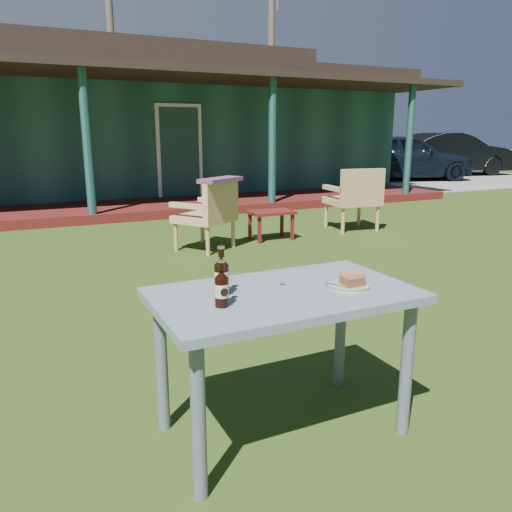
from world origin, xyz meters
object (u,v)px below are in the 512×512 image
armchair_left (210,212)px  cola_bottle_far (222,288)px  cafe_table (284,312)px  car_near (402,157)px  side_table (271,215)px  car_far (449,154)px  plate (348,285)px  cola_bottle_near (222,276)px  cake_slice (352,278)px  armchair_right (355,196)px

armchair_left → cola_bottle_far: bearing=-109.7°
cafe_table → armchair_left: armchair_left is taller
cafe_table → cola_bottle_far: bearing=-168.2°
car_near → side_table: 9.82m
car_far → plate: size_ratio=21.42×
cola_bottle_near → plate: bearing=-13.9°
car_near → cafe_table: bearing=151.5°
plate → armchair_left: size_ratio=0.24×
cola_bottle_far → cake_slice: bearing=-1.5°
cafe_table → cake_slice: cake_slice is taller
cake_slice → cola_bottle_near: size_ratio=0.41×
armchair_left → cake_slice: bearing=-100.7°
plate → side_table: size_ratio=0.34×
cake_slice → cola_bottle_near: bearing=165.2°
armchair_left → car_far: bearing=31.9°
armchair_left → cafe_table: bearing=-105.5°
side_table → car_near: bearing=38.5°
plate → armchair_left: bearing=79.0°
car_near → armchair_right: size_ratio=4.55×
cola_bottle_far → armchair_left: cola_bottle_far is taller
cake_slice → armchair_left: size_ratio=0.11×
cola_bottle_far → side_table: bearing=60.2°
plate → car_near: bearing=47.5°
car_far → armchair_right: car_far is taller
armchair_left → armchair_right: 2.43m
armchair_right → side_table: (-1.45, -0.07, -0.18)m
cafe_table → cola_bottle_far: (-0.34, -0.07, 0.18)m
car_near → cola_bottle_far: 14.35m
car_far → side_table: (-10.42, -6.88, -0.38)m
cola_bottle_near → cola_bottle_far: size_ratio=1.12×
car_near → cake_slice: (-9.39, -10.27, 0.05)m
car_near → car_far: size_ratio=0.97×
car_near → cola_bottle_near: bearing=150.5°
armchair_left → side_table: (0.97, 0.22, -0.14)m
cola_bottle_far → car_near: bearing=45.6°
car_near → car_far: (2.75, 0.77, 0.00)m
cola_bottle_near → car_far: bearing=40.5°
cake_slice → cafe_table: bearing=164.7°
cola_bottle_far → armchair_left: (1.40, 3.92, -0.32)m
armchair_right → cake_slice: bearing=-126.8°
car_far → cola_bottle_near: size_ratio=19.41×
plate → car_far: bearing=42.2°
car_far → cola_bottle_near: bearing=139.7°
cafe_table → plate: 0.33m
cola_bottle_near → armchair_right: bearing=47.2°
car_near → armchair_left: bearing=141.4°
cake_slice → armchair_right: size_ratio=0.10×
cafe_table → cake_slice: size_ratio=13.04×
cola_bottle_near → cola_bottle_far: (-0.06, -0.14, -0.01)m
armchair_right → side_table: bearing=-177.4°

